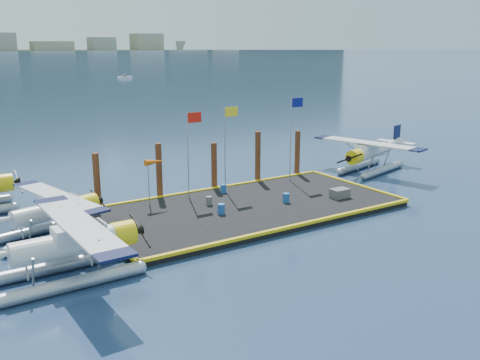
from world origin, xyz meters
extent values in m
plane|color=navy|center=(0.00, 0.00, 0.00)|extent=(4000.00, 4000.00, 0.00)
cube|color=black|center=(0.00, 0.00, 0.20)|extent=(20.00, 10.00, 0.40)
cone|color=black|center=(350.00, 1450.00, 0.00)|extent=(1100.00, 1100.00, 360.00)
cone|color=#46565D|center=(750.00, 2200.00, 0.00)|extent=(1300.00, 1300.00, 560.00)
cone|color=#46565D|center=(1050.00, 2100.00, 0.00)|extent=(1000.00, 1000.00, 420.00)
cylinder|color=#989CA6|center=(-13.48, -3.24, 0.32)|extent=(6.72, 0.78, 0.65)
cylinder|color=#989CA6|center=(-13.43, -5.62, 0.32)|extent=(6.72, 0.78, 0.65)
cylinder|color=silver|center=(-13.23, -4.43, 1.79)|extent=(5.06, 1.29, 1.19)
cube|color=silver|center=(-12.59, -4.41, 2.16)|extent=(2.40, 1.24, 0.97)
cube|color=black|center=(-12.26, -4.41, 2.38)|extent=(1.54, 1.17, 0.60)
cylinder|color=yellow|center=(-10.42, -4.37, 1.79)|extent=(1.11, 1.28, 1.26)
cube|color=black|center=(-9.50, -4.35, 1.79)|extent=(0.11, 2.41, 1.22)
cube|color=silver|center=(-12.59, -4.41, 2.71)|extent=(1.82, 9.77, 0.13)
cube|color=#0A0E33|center=(-12.68, 0.24, 2.71)|extent=(1.64, 1.01, 0.14)
cube|color=#0A0E33|center=(-12.49, -9.07, 2.71)|extent=(1.64, 1.01, 0.14)
cylinder|color=#989CA6|center=(-12.84, 2.96, 0.28)|extent=(5.85, 1.84, 0.57)
cylinder|color=#989CA6|center=(-12.38, 0.93, 0.28)|extent=(5.85, 1.84, 0.57)
cylinder|color=silver|center=(-12.43, 1.98, 1.56)|extent=(4.52, 1.98, 1.04)
cube|color=silver|center=(-11.87, 2.11, 1.89)|extent=(2.26, 1.47, 0.85)
cube|color=black|center=(-11.60, 2.17, 2.08)|extent=(1.51, 1.26, 0.52)
cylinder|color=yellow|center=(-10.03, 2.52, 1.56)|extent=(1.16, 1.28, 1.10)
cube|color=black|center=(-9.24, 2.70, 1.56)|extent=(0.52, 2.07, 1.06)
cube|color=silver|center=(-11.87, 2.11, 2.37)|extent=(3.26, 8.62, 0.11)
cube|color=#0A0E33|center=(-12.77, 6.07, 2.37)|extent=(1.57, 1.14, 0.12)
cube|color=#0A0E33|center=(-10.98, -1.86, 2.37)|extent=(1.57, 1.14, 0.12)
cylinder|color=yellow|center=(-13.59, 9.56, 1.78)|extent=(1.09, 1.26, 1.25)
cube|color=black|center=(-12.68, 9.55, 1.78)|extent=(0.09, 2.40, 1.21)
cylinder|color=#989CA6|center=(15.92, 2.69, 0.32)|extent=(6.48, 2.33, 0.63)
cylinder|color=#989CA6|center=(15.31, 4.93, 0.32)|extent=(6.48, 2.33, 0.63)
cylinder|color=silver|center=(15.41, 3.76, 1.74)|extent=(5.04, 2.41, 1.16)
cube|color=silver|center=(14.80, 3.59, 2.11)|extent=(2.55, 1.73, 0.95)
cube|color=black|center=(14.49, 3.51, 2.32)|extent=(1.72, 1.46, 0.58)
cylinder|color=yellow|center=(12.76, 3.04, 1.74)|extent=(1.34, 1.46, 1.22)
cube|color=black|center=(11.89, 2.80, 1.74)|extent=(0.68, 2.28, 1.19)
cube|color=silver|center=(14.80, 3.59, 2.64)|extent=(4.02, 9.58, 0.13)
cube|color=#0A0E33|center=(15.99, -0.79, 2.64)|extent=(1.78, 1.33, 0.14)
cube|color=#0A0E33|center=(13.60, 7.97, 2.64)|extent=(1.78, 1.33, 0.14)
cube|color=#0A0E33|center=(20.09, 5.03, 2.69)|extent=(1.15, 0.43, 1.79)
cube|color=silver|center=(19.99, 5.00, 2.01)|extent=(1.86, 3.71, 0.11)
cylinder|color=#4F4E53|center=(-2.15, 1.53, 0.69)|extent=(0.41, 0.41, 0.58)
cylinder|color=#1C4E9B|center=(2.59, -0.80, 0.72)|extent=(0.45, 0.45, 0.63)
cylinder|color=#1C4E9B|center=(-2.48, -0.61, 0.73)|extent=(0.47, 0.47, 0.66)
cylinder|color=#1C4E9B|center=(0.26, 3.67, 0.70)|extent=(0.43, 0.43, 0.60)
cube|color=#4F4E53|center=(6.48, -1.95, 0.72)|extent=(1.28, 0.85, 0.64)
cylinder|color=gray|center=(-2.50, 3.80, 3.40)|extent=(0.08, 0.08, 6.00)
cube|color=red|center=(-1.95, 3.80, 6.05)|extent=(1.10, 0.03, 0.70)
cylinder|color=gray|center=(0.50, 3.80, 3.50)|extent=(0.08, 0.08, 6.20)
cube|color=yellow|center=(1.05, 3.80, 6.25)|extent=(1.10, 0.03, 0.70)
cylinder|color=gray|center=(6.50, 3.80, 3.65)|extent=(0.08, 0.08, 6.50)
cube|color=navy|center=(7.05, 3.80, 6.55)|extent=(1.10, 0.03, 0.70)
cylinder|color=gray|center=(-5.50, 3.80, 1.90)|extent=(0.07, 0.07, 3.00)
cone|color=#D2550B|center=(-5.00, 3.80, 3.30)|extent=(1.40, 0.44, 0.44)
cylinder|color=#402112|center=(-8.50, 5.40, 2.00)|extent=(0.44, 0.44, 4.00)
cylinder|color=#402112|center=(-4.00, 5.40, 2.10)|extent=(0.44, 0.44, 4.20)
cylinder|color=#402112|center=(0.50, 5.40, 1.90)|extent=(0.44, 0.44, 3.80)
cylinder|color=#402112|center=(4.50, 5.40, 2.15)|extent=(0.44, 0.44, 4.30)
cylinder|color=#402112|center=(8.50, 5.40, 2.00)|extent=(0.44, 0.44, 4.00)
camera|label=1|loc=(-19.11, -28.64, 10.96)|focal=40.00mm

